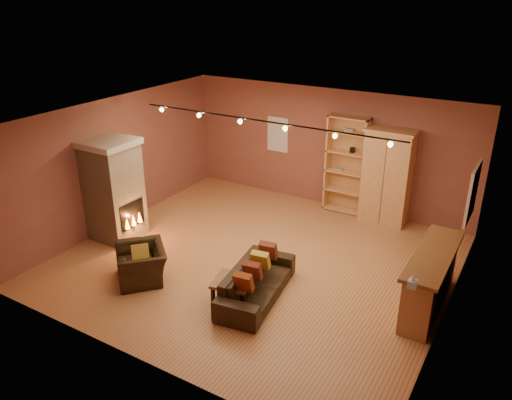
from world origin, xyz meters
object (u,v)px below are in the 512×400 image
Objects in this scene: loveseat at (257,277)px; bar_counter at (430,280)px; bookcase at (347,164)px; armoire at (387,177)px; fireplace at (114,190)px; coffee_table at (233,283)px; armchair at (141,258)px.

bar_counter is at bearing -73.59° from loveseat.
bookcase is 1.06× the size of armoire.
coffee_table is at bearing -13.44° from fireplace.
bar_counter is (6.24, 0.75, -0.55)m from fireplace.
coffee_table is at bearing 47.74° from armchair.
bookcase is 2.00× the size of armchair.
fireplace is 3.76m from loveseat.
armchair is (1.60, -1.02, -0.64)m from fireplace.
loveseat is at bearing -154.96° from bar_counter.
coffee_table is (-0.23, -0.38, 0.00)m from loveseat.
bar_counter reaches higher than loveseat.
armoire is at bearing 37.90° from fireplace.
armoire is 1.02× the size of bar_counter.
armoire reaches higher than loveseat.
coffee_table is (1.84, 0.20, -0.03)m from armchair.
fireplace is 2.89× the size of coffee_table.
armoire reaches higher than fireplace.
bookcase reaches higher than armoire.
bookcase is 4.62m from coffee_table.
armoire reaches higher than bar_counter.
armchair is (-2.01, -4.75, -0.73)m from bookcase.
fireplace is 5.19m from bookcase.
fireplace reaches higher than coffee_table.
fireplace is at bearing -134.06° from bookcase.
armoire is 4.60m from coffee_table.
bar_counter is at bearing 62.56° from armchair.
fireplace reaches higher than bar_counter.
coffee_table is at bearing -92.18° from bookcase.
bookcase is at bearing 171.26° from armoire.
fireplace reaches higher than loveseat.
loveseat is at bearing 58.03° from coffee_table.
bar_counter is 2.84m from loveseat.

